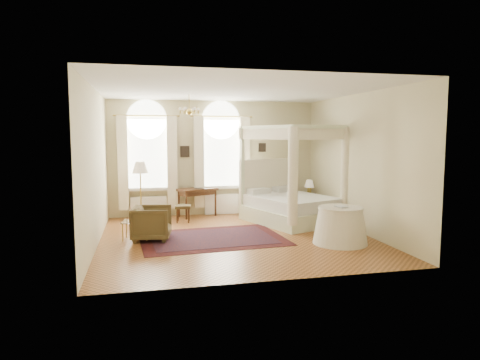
% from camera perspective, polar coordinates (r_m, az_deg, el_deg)
% --- Properties ---
extents(ground, '(6.00, 6.00, 0.00)m').
position_cam_1_polar(ground, '(9.82, -0.54, -7.64)').
color(ground, '#9E5E2E').
rests_on(ground, ground).
extents(room_walls, '(6.00, 6.00, 6.00)m').
position_cam_1_polar(room_walls, '(9.55, -0.56, 3.98)').
color(room_walls, beige).
rests_on(room_walls, ground).
extents(window_left, '(1.62, 0.27, 3.29)m').
position_cam_1_polar(window_left, '(12.23, -12.20, 1.98)').
color(window_left, silver).
rests_on(window_left, room_walls).
extents(window_right, '(1.62, 0.27, 3.29)m').
position_cam_1_polar(window_right, '(12.43, -2.47, 2.17)').
color(window_right, silver).
rests_on(window_right, room_walls).
extents(chandelier, '(0.51, 0.45, 0.50)m').
position_cam_1_polar(chandelier, '(10.61, -6.78, 9.15)').
color(chandelier, '#AF913A').
rests_on(chandelier, room_walls).
extents(wall_pictures, '(2.54, 0.03, 0.39)m').
position_cam_1_polar(wall_pictures, '(12.49, -3.07, 4.04)').
color(wall_pictures, black).
rests_on(wall_pictures, room_walls).
extents(canopy_bed, '(2.59, 2.85, 2.56)m').
position_cam_1_polar(canopy_bed, '(11.46, 6.92, -2.74)').
color(canopy_bed, beige).
rests_on(canopy_bed, ground).
extents(nightstand, '(0.54, 0.52, 0.61)m').
position_cam_1_polar(nightstand, '(12.74, 9.15, -3.15)').
color(nightstand, '#3B1F10').
rests_on(nightstand, ground).
extents(nightstand_lamp, '(0.28, 0.28, 0.41)m').
position_cam_1_polar(nightstand_lamp, '(12.62, 9.23, -0.60)').
color(nightstand_lamp, '#AF913A').
rests_on(nightstand_lamp, nightstand).
extents(writing_desk, '(1.21, 0.94, 0.81)m').
position_cam_1_polar(writing_desk, '(12.23, -5.72, -1.66)').
color(writing_desk, '#3B1F10').
rests_on(writing_desk, ground).
extents(laptop, '(0.37, 0.30, 0.03)m').
position_cam_1_polar(laptop, '(12.10, -5.28, -1.11)').
color(laptop, black).
rests_on(laptop, writing_desk).
extents(stool, '(0.45, 0.45, 0.46)m').
position_cam_1_polar(stool, '(11.53, -7.60, -3.71)').
color(stool, '#41351C').
rests_on(stool, ground).
extents(armchair, '(0.95, 0.93, 0.76)m').
position_cam_1_polar(armchair, '(9.70, -11.68, -5.65)').
color(armchair, '#47391E').
rests_on(armchair, ground).
extents(coffee_table, '(0.68, 0.54, 0.41)m').
position_cam_1_polar(coffee_table, '(9.81, -13.66, -5.60)').
color(coffee_table, white).
rests_on(coffee_table, ground).
extents(floor_lamp, '(0.42, 0.42, 1.62)m').
position_cam_1_polar(floor_lamp, '(11.62, -13.16, 1.24)').
color(floor_lamp, '#AF913A').
rests_on(floor_lamp, ground).
extents(oriental_rug, '(3.32, 2.49, 0.01)m').
position_cam_1_polar(oriental_rug, '(9.73, -3.74, -7.75)').
color(oriental_rug, '#451011').
rests_on(oriental_rug, ground).
extents(side_table, '(1.16, 1.16, 0.79)m').
position_cam_1_polar(side_table, '(9.44, 13.23, -5.94)').
color(side_table, white).
rests_on(side_table, ground).
extents(book, '(0.23, 0.29, 0.02)m').
position_cam_1_polar(book, '(9.27, 12.85, -3.53)').
color(book, black).
rests_on(book, side_table).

